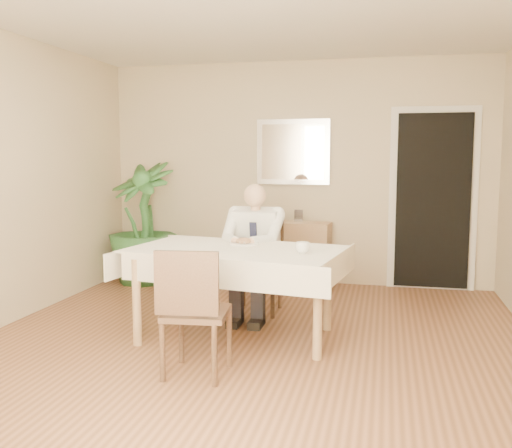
% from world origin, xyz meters
% --- Properties ---
extents(room, '(5.00, 5.02, 2.60)m').
position_xyz_m(room, '(0.00, 0.00, 1.30)').
color(room, brown).
rests_on(room, ground).
extents(window, '(1.34, 0.04, 1.44)m').
position_xyz_m(window, '(0.00, -2.47, 1.45)').
color(window, white).
rests_on(window, room).
extents(doorway, '(0.96, 0.07, 2.10)m').
position_xyz_m(doorway, '(1.55, 2.46, 1.00)').
color(doorway, white).
rests_on(doorway, ground).
extents(mirror, '(0.86, 0.04, 0.76)m').
position_xyz_m(mirror, '(-0.04, 2.47, 1.55)').
color(mirror, silver).
rests_on(mirror, room).
extents(dining_table, '(1.87, 1.28, 0.75)m').
position_xyz_m(dining_table, '(-0.15, 0.28, 0.67)').
color(dining_table, '#9C794A').
rests_on(dining_table, ground).
extents(chair_far, '(0.44, 0.44, 0.92)m').
position_xyz_m(chair_far, '(-0.15, 1.17, 0.52)').
color(chair_far, '#422D1D').
rests_on(chair_far, ground).
extents(chair_near, '(0.47, 0.47, 0.90)m').
position_xyz_m(chair_near, '(-0.21, -0.64, 0.50)').
color(chair_near, '#422D1D').
rests_on(chair_near, ground).
extents(seated_man, '(0.48, 0.72, 1.24)m').
position_xyz_m(seated_man, '(-0.15, 0.88, 0.69)').
color(seated_man, white).
rests_on(seated_man, ground).
extents(plate, '(0.26, 0.26, 0.02)m').
position_xyz_m(plate, '(-0.14, 0.50, 0.76)').
color(plate, white).
rests_on(plate, dining_table).
extents(food, '(0.14, 0.14, 0.06)m').
position_xyz_m(food, '(-0.14, 0.50, 0.78)').
color(food, '#8A6040').
rests_on(food, dining_table).
extents(knife, '(0.01, 0.13, 0.01)m').
position_xyz_m(knife, '(-0.10, 0.44, 0.78)').
color(knife, silver).
rests_on(knife, dining_table).
extents(fork, '(0.01, 0.13, 0.01)m').
position_xyz_m(fork, '(-0.18, 0.44, 0.78)').
color(fork, silver).
rests_on(fork, dining_table).
extents(coffee_mug, '(0.15, 0.15, 0.09)m').
position_xyz_m(coffee_mug, '(0.41, 0.17, 0.80)').
color(coffee_mug, white).
rests_on(coffee_mug, dining_table).
extents(sideboard, '(0.95, 0.39, 0.74)m').
position_xyz_m(sideboard, '(-0.04, 2.32, 0.37)').
color(sideboard, '#9C794A').
rests_on(sideboard, ground).
extents(photo_frame_left, '(0.10, 0.02, 0.14)m').
position_xyz_m(photo_frame_left, '(-0.44, 2.38, 0.81)').
color(photo_frame_left, silver).
rests_on(photo_frame_left, sideboard).
extents(photo_frame_center, '(0.10, 0.02, 0.14)m').
position_xyz_m(photo_frame_center, '(-0.22, 2.34, 0.81)').
color(photo_frame_center, silver).
rests_on(photo_frame_center, sideboard).
extents(photo_frame_right, '(0.10, 0.02, 0.14)m').
position_xyz_m(photo_frame_right, '(0.05, 2.37, 0.81)').
color(photo_frame_right, silver).
rests_on(photo_frame_right, sideboard).
extents(potted_palm, '(1.06, 1.06, 1.43)m').
position_xyz_m(potted_palm, '(-1.76, 2.04, 0.72)').
color(potted_palm, '#295926').
rests_on(potted_palm, ground).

